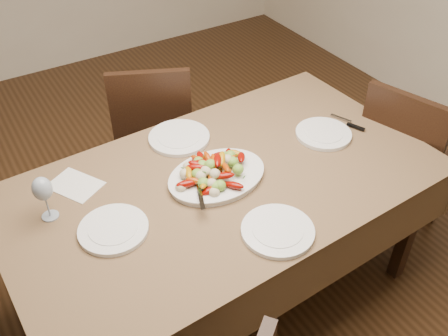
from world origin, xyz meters
TOP-DOWN VIEW (x-y plane):
  - floor at (0.00, 0.00)m, footprint 6.00×6.00m
  - dining_table at (0.21, 0.13)m, footprint 1.88×1.12m
  - chair_far at (0.28, 1.00)m, footprint 0.56×0.56m
  - chair_right at (1.31, 0.04)m, footprint 0.52×0.52m
  - serving_platter at (0.18, 0.14)m, footprint 0.43×0.33m
  - roasted_vegetables at (0.18, 0.14)m, footprint 0.35×0.25m
  - serving_spoon at (0.12, 0.10)m, footprint 0.28×0.16m
  - plate_left at (-0.30, 0.09)m, footprint 0.26×0.26m
  - plate_right at (0.78, 0.15)m, footprint 0.26×0.26m
  - plate_far at (0.18, 0.48)m, footprint 0.29×0.29m
  - plate_near at (0.22, -0.24)m, footprint 0.28×0.28m
  - wine_glass at (-0.48, 0.29)m, footprint 0.08×0.08m
  - menu_card at (-0.34, 0.42)m, footprint 0.23×0.26m
  - table_knife at (0.94, 0.16)m, footprint 0.09×0.19m

SIDE VIEW (x-z plane):
  - floor at x=0.00m, z-range 0.00..0.00m
  - dining_table at x=0.21m, z-range 0.00..0.76m
  - chair_far at x=0.28m, z-range 0.00..0.95m
  - chair_right at x=1.31m, z-range 0.00..0.95m
  - menu_card at x=-0.34m, z-range 0.76..0.76m
  - table_knife at x=0.94m, z-range 0.76..0.77m
  - plate_left at x=-0.30m, z-range 0.76..0.78m
  - plate_right at x=0.78m, z-range 0.76..0.78m
  - plate_far at x=0.18m, z-range 0.76..0.78m
  - plate_near at x=0.22m, z-range 0.76..0.78m
  - serving_platter at x=0.18m, z-range 0.76..0.78m
  - serving_spoon at x=0.12m, z-range 0.79..0.82m
  - roasted_vegetables at x=0.18m, z-range 0.78..0.87m
  - wine_glass at x=-0.48m, z-range 0.76..0.96m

